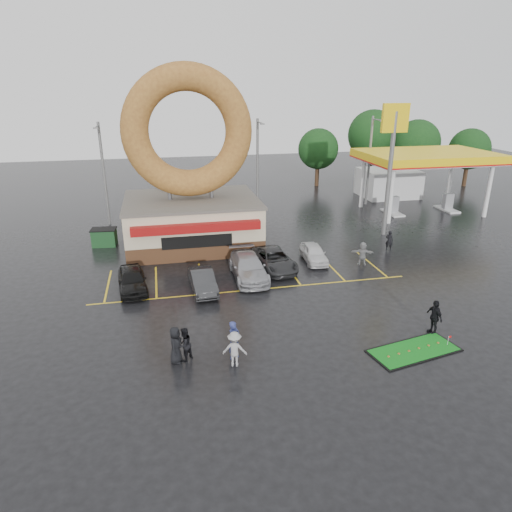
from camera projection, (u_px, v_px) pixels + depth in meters
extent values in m
plane|color=black|center=(268.00, 315.00, 25.23)|extent=(120.00, 120.00, 0.00)
cube|color=#472B19|center=(193.00, 236.00, 36.31)|extent=(10.00, 8.00, 1.20)
cube|color=beige|center=(192.00, 215.00, 35.69)|extent=(10.00, 8.00, 2.30)
cube|color=#59544C|center=(191.00, 200.00, 35.25)|extent=(10.20, 8.20, 0.20)
cube|color=maroon|center=(197.00, 228.00, 31.67)|extent=(9.00, 0.60, 0.60)
cylinder|color=slate|center=(170.00, 192.00, 34.69)|extent=(0.30, 0.30, 1.20)
cylinder|color=slate|center=(211.00, 190.00, 35.32)|extent=(0.30, 0.30, 1.20)
torus|color=brown|center=(188.00, 132.00, 33.45)|extent=(9.60, 2.00, 9.60)
cylinder|color=silver|center=(391.00, 196.00, 41.01)|extent=(0.40, 0.40, 5.00)
cylinder|color=silver|center=(488.00, 191.00, 42.97)|extent=(0.40, 0.40, 5.00)
cylinder|color=silver|center=(363.00, 183.00, 46.49)|extent=(0.40, 0.40, 5.00)
cylinder|color=silver|center=(450.00, 179.00, 48.46)|extent=(0.40, 0.40, 5.00)
cube|color=silver|center=(427.00, 159.00, 43.76)|extent=(12.00, 8.00, 0.50)
cube|color=yellow|center=(427.00, 156.00, 43.65)|extent=(12.30, 8.30, 0.70)
cube|color=#99999E|center=(393.00, 204.00, 44.71)|extent=(0.90, 0.60, 1.60)
cube|color=#99999E|center=(448.00, 201.00, 45.89)|extent=(0.90, 0.60, 1.60)
cube|color=silver|center=(388.00, 183.00, 51.49)|extent=(6.00, 5.00, 3.00)
cylinder|color=slate|center=(389.00, 176.00, 36.99)|extent=(0.36, 0.36, 10.00)
cube|color=yellow|center=(395.00, 118.00, 35.39)|extent=(2.20, 0.30, 2.20)
cylinder|color=slate|center=(104.00, 175.00, 39.96)|extent=(0.24, 0.24, 9.00)
cylinder|color=slate|center=(97.00, 126.00, 37.56)|extent=(0.12, 2.00, 0.12)
cube|color=slate|center=(96.00, 128.00, 36.66)|extent=(0.40, 0.18, 0.12)
cylinder|color=slate|center=(257.00, 167.00, 43.62)|extent=(0.24, 0.24, 9.00)
cylinder|color=slate|center=(260.00, 123.00, 41.22)|extent=(0.12, 2.00, 0.12)
cube|color=slate|center=(262.00, 124.00, 40.33)|extent=(0.40, 0.18, 0.12)
cylinder|color=slate|center=(369.00, 161.00, 46.90)|extent=(0.24, 0.24, 9.00)
cylinder|color=slate|center=(377.00, 120.00, 44.50)|extent=(0.12, 2.00, 0.12)
cube|color=slate|center=(382.00, 121.00, 43.60)|extent=(0.40, 0.18, 0.12)
cylinder|color=#332114|center=(413.00, 173.00, 57.26)|extent=(0.50, 0.50, 2.88)
sphere|color=black|center=(417.00, 143.00, 55.93)|extent=(5.60, 5.60, 5.60)
cylinder|color=#332114|center=(465.00, 176.00, 56.67)|extent=(0.50, 0.50, 2.52)
sphere|color=black|center=(470.00, 149.00, 55.51)|extent=(4.90, 4.90, 4.90)
cylinder|color=#332114|center=(370.00, 168.00, 60.07)|extent=(0.50, 0.50, 3.24)
sphere|color=black|center=(373.00, 135.00, 58.57)|extent=(6.30, 6.30, 6.30)
cylinder|color=#332114|center=(317.00, 176.00, 56.79)|extent=(0.50, 0.50, 2.52)
sphere|color=black|center=(318.00, 149.00, 55.63)|extent=(4.90, 4.90, 4.90)
imported|color=black|center=(132.00, 280.00, 28.03)|extent=(2.10, 4.27, 1.40)
imported|color=#29292B|center=(203.00, 281.00, 27.98)|extent=(1.60, 4.01, 1.30)
imported|color=#9D9DA2|center=(248.00, 267.00, 29.83)|extent=(2.10, 5.14, 1.49)
imported|color=#29292B|center=(274.00, 260.00, 31.31)|extent=(2.71, 5.03, 1.34)
imported|color=silver|center=(314.00, 253.00, 32.63)|extent=(1.70, 3.75, 1.25)
imported|color=navy|center=(234.00, 340.00, 20.98)|extent=(0.81, 0.79, 1.88)
imported|color=black|center=(184.00, 344.00, 20.86)|extent=(1.01, 1.00, 1.64)
imported|color=#969699|center=(235.00, 349.00, 20.44)|extent=(1.23, 0.91, 1.70)
imported|color=black|center=(176.00, 345.00, 20.68)|extent=(0.80, 1.00, 1.77)
imported|color=black|center=(434.00, 317.00, 23.13)|extent=(0.57, 1.12, 1.83)
imported|color=gray|center=(362.00, 254.00, 31.93)|extent=(1.63, 1.01, 1.68)
imported|color=black|center=(389.00, 241.00, 34.78)|extent=(0.68, 0.63, 1.56)
cube|color=#1A4421|center=(104.00, 238.00, 35.85)|extent=(1.91, 1.37, 1.30)
cube|color=black|center=(414.00, 351.00, 21.82)|extent=(4.70, 2.73, 0.05)
cube|color=#126F1A|center=(414.00, 350.00, 21.81)|extent=(4.46, 2.50, 0.03)
cylinder|color=silver|center=(448.00, 341.00, 22.14)|extent=(0.02, 0.02, 0.50)
cube|color=red|center=(450.00, 337.00, 22.08)|extent=(0.14, 0.01, 0.10)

